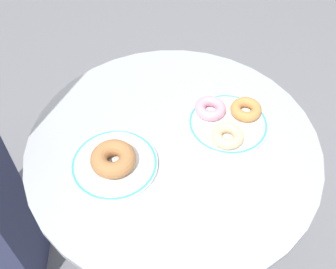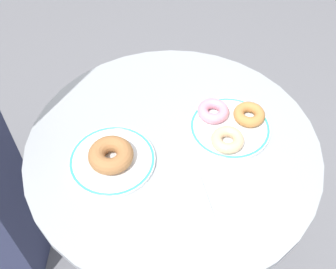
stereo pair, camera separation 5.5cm
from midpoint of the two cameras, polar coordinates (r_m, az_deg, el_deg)
name	(u,v)px [view 2 (the right image)]	position (r m, az deg, el deg)	size (l,w,h in m)	color
ground_plane	(171,261)	(1.65, 1.43, -17.22)	(7.00, 7.00, 0.02)	slate
cafe_table	(172,190)	(1.19, 1.92, -7.75)	(0.73, 0.73, 0.72)	#999EA3
plate_left	(112,160)	(0.99, -6.14, -3.60)	(0.21, 0.21, 0.01)	white
plate_right	(230,127)	(1.06, 10.05, 0.92)	(0.21, 0.21, 0.01)	white
donut_cinnamon	(111,155)	(0.97, -6.31, -2.89)	(0.11, 0.11, 0.04)	#A36B3D
donut_old_fashioned	(249,114)	(1.08, 12.63, 2.68)	(0.08, 0.08, 0.03)	#BC7F42
donut_pink_frosted	(213,111)	(1.07, 7.77, 3.19)	(0.08, 0.08, 0.03)	pink
donut_glazed	(227,140)	(1.01, 9.80, -0.77)	(0.08, 0.08, 0.03)	#E0B789
paper_napkin	(180,200)	(0.93, 3.39, -9.06)	(0.12, 0.12, 0.01)	white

